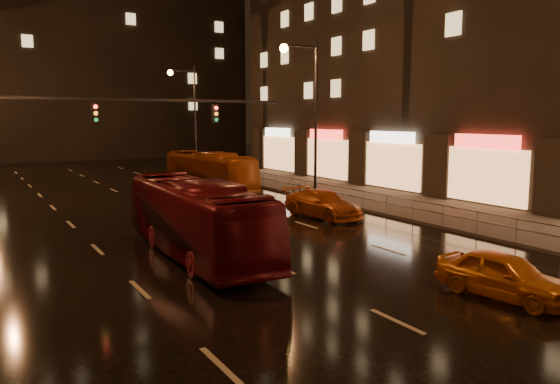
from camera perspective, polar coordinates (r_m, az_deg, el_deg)
name	(u,v)px	position (r m, az deg, el deg)	size (l,w,h in m)	color
ground	(181,221)	(28.32, -10.31, -3.04)	(140.00, 140.00, 0.00)	black
sidewalk_right	(444,212)	(31.66, 16.74, -1.97)	(7.00, 70.00, 0.15)	#38332D
building_distant	(69,20)	(80.34, -21.23, 16.37)	(44.00, 16.00, 36.00)	black
traffic_signal	(72,129)	(26.54, -20.93, 6.15)	(15.31, 0.32, 6.20)	black
railing_right	(363,195)	(31.46, 8.69, -0.28)	(0.05, 56.00, 1.00)	#99999E
bus_red	(196,218)	(21.02, -8.77, -2.70)	(2.45, 10.48, 2.92)	#610D16
bus_curb	(209,171)	(39.84, -7.38, 2.15)	(2.36, 10.09, 2.81)	#A04410
taxi_near	(504,275)	(17.40, 22.39, -8.04)	(1.60, 3.99, 1.36)	orange
taxi_far	(323,204)	(29.07, 4.48, -1.24)	(2.00, 4.92, 1.43)	#BD5111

